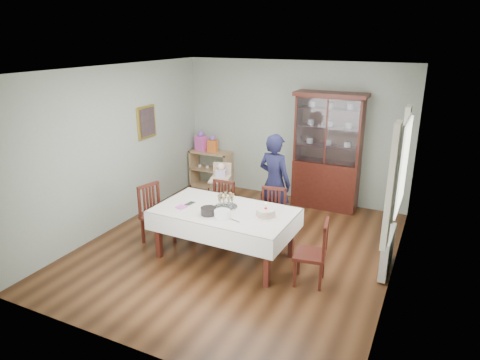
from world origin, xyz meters
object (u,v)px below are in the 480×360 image
Objects in this scene: chair_far_left at (220,219)px; woman at (274,182)px; dining_table at (225,233)px; birthday_cake at (266,213)px; high_chair at (221,195)px; gift_bag_orange at (213,144)px; china_cabinet at (327,150)px; gift_bag_pink at (201,142)px; sideboard at (211,169)px; chair_end_left at (158,226)px; chair_far_right at (271,229)px; champagne_tray at (226,203)px; chair_end_right at (311,265)px.

woman is at bearing 38.87° from chair_far_left.
birthday_cake is (0.62, 0.03, 0.43)m from dining_table.
birthday_cake is at bearing -58.33° from high_chair.
chair_far_left is 2.45× the size of gift_bag_orange.
gift_bag_pink is (-2.72, 0.00, -0.13)m from china_cabinet.
woman is at bearing -34.76° from gift_bag_orange.
woman is at bearing -19.35° from high_chair.
high_chair is (-0.34, 0.69, 0.13)m from chair_far_left.
birthday_cake is 3.62m from gift_bag_pink.
woman is 3.80× the size of gift_bag_pink.
high_chair is at bearing -55.33° from gift_bag_orange.
chair_far_left reaches higher than sideboard.
woman is 1.28m from birthday_cake.
chair_end_left is 1.89m from birthday_cake.
china_cabinet is 2.73m from gift_bag_pink.
high_chair reaches higher than chair_far_right.
champagne_tray is at bearing 104.40° from dining_table.
gift_bag_orange is at bearing 109.51° from high_chair.
china_cabinet is at bearing -0.04° from gift_bag_orange.
champagne_tray is at bearing 174.88° from birthday_cake.
sideboard is at bearing -141.07° from chair_end_right.
chair_far_left is 1.02m from chair_end_left.
chair_far_right is 2.96× the size of birthday_cake.
birthday_cake is at bearing 2.88° from dining_table.
sideboard is 0.63m from gift_bag_pink.
chair_far_right is at bearing -44.25° from high_chair.
woman is at bearing -32.37° from chair_end_left.
woman is (0.70, 0.62, 0.56)m from chair_far_left.
china_cabinet reaches higher than birthday_cake.
woman is at bearing -31.15° from gift_bag_pink.
sideboard is (-1.70, 2.61, 0.02)m from dining_table.
woman reaches higher than high_chair.
chair_end_left is at bearing -80.18° from gift_bag_orange.
china_cabinet reaches higher than chair_end_right.
gift_bag_orange reaches higher than chair_far_right.
chair_far_left is 0.79m from high_chair.
gift_bag_orange is at bearing 179.96° from china_cabinet.
chair_far_right is at bearing 104.29° from birthday_cake.
dining_table is at bearing -107.17° from china_cabinet.
woman is at bearing -34.32° from sideboard.
champagne_tray is at bearing -74.26° from high_chair.
champagne_tray is 3.15m from gift_bag_pink.
chair_end_left is at bearing -78.97° from sideboard.
gift_bag_pink is at bearing 117.41° from high_chair.
high_chair is at bearing -47.43° from gift_bag_pink.
champagne_tray is at bearing -56.27° from chair_far_left.
birthday_cake is at bearing -32.68° from chair_far_left.
champagne_tray is at bearing -67.93° from chair_end_left.
chair_end_left is at bearing -74.30° from gift_bag_pink.
woman is (1.46, 1.30, 0.54)m from chair_end_left.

